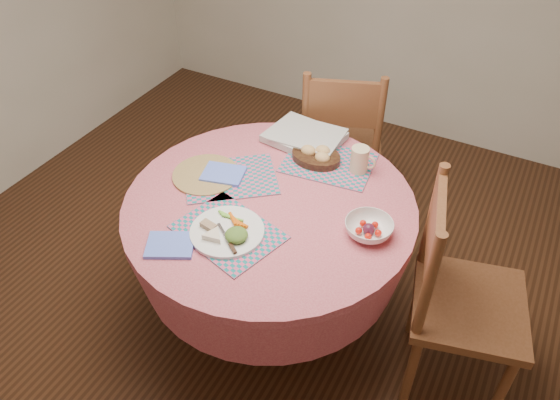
% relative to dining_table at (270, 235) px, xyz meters
% --- Properties ---
extents(ground, '(4.00, 4.00, 0.00)m').
position_rel_dining_table_xyz_m(ground, '(0.00, 0.00, -0.56)').
color(ground, '#331C0F').
rests_on(ground, ground).
extents(dining_table, '(1.24, 1.24, 0.75)m').
position_rel_dining_table_xyz_m(dining_table, '(0.00, 0.00, 0.00)').
color(dining_table, '#C95D6B').
rests_on(dining_table, ground).
extents(chair_right, '(0.55, 0.56, 1.01)m').
position_rel_dining_table_xyz_m(chair_right, '(0.82, 0.07, -0.03)').
color(chair_right, brown).
rests_on(chair_right, ground).
extents(chair_back, '(0.59, 0.57, 0.99)m').
position_rel_dining_table_xyz_m(chair_back, '(-0.04, 0.88, -0.04)').
color(chair_back, brown).
rests_on(chair_back, ground).
extents(placemat_front, '(0.47, 0.40, 0.01)m').
position_rel_dining_table_xyz_m(placemat_front, '(-0.05, -0.24, 0.20)').
color(placemat_front, '#157379').
rests_on(placemat_front, dining_table).
extents(placemat_left, '(0.50, 0.48, 0.01)m').
position_rel_dining_table_xyz_m(placemat_left, '(-0.23, 0.06, 0.20)').
color(placemat_left, '#157379').
rests_on(placemat_left, dining_table).
extents(placemat_back, '(0.43, 0.34, 0.01)m').
position_rel_dining_table_xyz_m(placemat_back, '(0.11, 0.36, 0.20)').
color(placemat_back, '#157379').
rests_on(placemat_back, dining_table).
extents(wicker_trivet, '(0.30, 0.30, 0.01)m').
position_rel_dining_table_xyz_m(wicker_trivet, '(-0.34, 0.02, 0.20)').
color(wicker_trivet, olive).
rests_on(wicker_trivet, dining_table).
extents(napkin_near, '(0.22, 0.21, 0.01)m').
position_rel_dining_table_xyz_m(napkin_near, '(-0.21, -0.41, 0.20)').
color(napkin_near, '#5B77EB').
rests_on(napkin_near, dining_table).
extents(napkin_far, '(0.21, 0.18, 0.01)m').
position_rel_dining_table_xyz_m(napkin_far, '(-0.27, 0.06, 0.21)').
color(napkin_far, '#5B77EB').
rests_on(napkin_far, placemat_left).
extents(dinner_plate, '(0.29, 0.29, 0.05)m').
position_rel_dining_table_xyz_m(dinner_plate, '(-0.05, -0.25, 0.22)').
color(dinner_plate, white).
rests_on(dinner_plate, placemat_front).
extents(bread_bowl, '(0.23, 0.23, 0.08)m').
position_rel_dining_table_xyz_m(bread_bowl, '(0.05, 0.35, 0.23)').
color(bread_bowl, black).
rests_on(bread_bowl, placemat_back).
extents(latte_mug, '(0.12, 0.08, 0.12)m').
position_rel_dining_table_xyz_m(latte_mug, '(0.25, 0.37, 0.26)').
color(latte_mug, beige).
rests_on(latte_mug, placemat_back).
extents(fruit_bowl, '(0.25, 0.25, 0.06)m').
position_rel_dining_table_xyz_m(fruit_bowl, '(0.44, 0.01, 0.22)').
color(fruit_bowl, white).
rests_on(fruit_bowl, dining_table).
extents(newspaper_stack, '(0.37, 0.31, 0.04)m').
position_rel_dining_table_xyz_m(newspaper_stack, '(-0.07, 0.48, 0.22)').
color(newspaper_stack, silver).
rests_on(newspaper_stack, dining_table).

